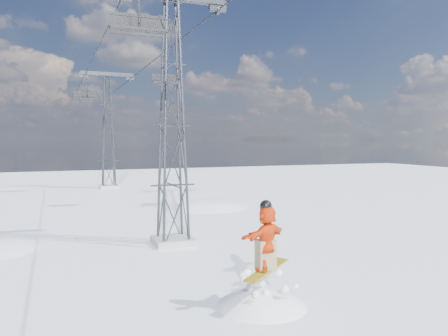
{
  "coord_description": "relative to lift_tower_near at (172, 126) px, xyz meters",
  "views": [
    {
      "loc": [
        -4.28,
        -11.43,
        4.83
      ],
      "look_at": [
        1.58,
        3.53,
        3.79
      ],
      "focal_mm": 35.0,
      "sensor_mm": 36.0,
      "label": 1
    }
  ],
  "objects": [
    {
      "name": "ground",
      "position": [
        -0.8,
        -8.0,
        -5.47
      ],
      "size": [
        120.0,
        120.0,
        0.0
      ],
      "primitive_type": "plane",
      "color": "white",
      "rests_on": "ground"
    },
    {
      "name": "lift_tower_near",
      "position": [
        0.0,
        0.0,
        0.0
      ],
      "size": [
        5.2,
        1.8,
        11.43
      ],
      "color": "#999999",
      "rests_on": "ground"
    },
    {
      "name": "lift_tower_far",
      "position": [
        0.0,
        25.0,
        0.0
      ],
      "size": [
        5.2,
        1.8,
        11.43
      ],
      "color": "#999999",
      "rests_on": "ground"
    },
    {
      "name": "haul_cables",
      "position": [
        0.0,
        11.5,
        5.38
      ],
      "size": [
        4.46,
        51.0,
        0.06
      ],
      "color": "black",
      "rests_on": "ground"
    },
    {
      "name": "lift_chair_near",
      "position": [
        -2.2,
        -3.96,
        3.39
      ],
      "size": [
        2.01,
        0.58,
        2.49
      ],
      "color": "black",
      "rests_on": "ground"
    },
    {
      "name": "lift_chair_mid",
      "position": [
        2.2,
        9.99,
        3.48
      ],
      "size": [
        1.91,
        0.55,
        2.37
      ],
      "color": "black",
      "rests_on": "ground"
    },
    {
      "name": "lift_chair_far",
      "position": [
        -2.2,
        21.2,
        3.24
      ],
      "size": [
        2.16,
        0.62,
        2.68
      ],
      "color": "black",
      "rests_on": "ground"
    }
  ]
}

